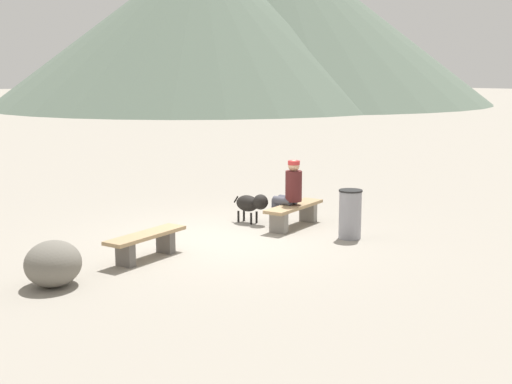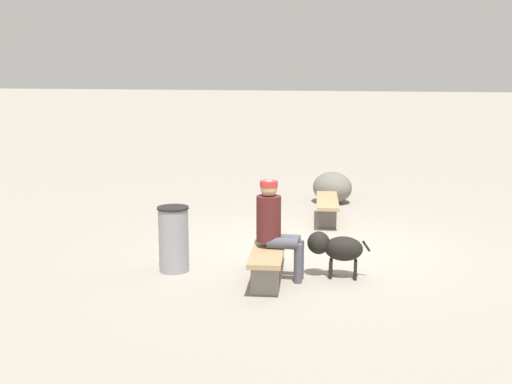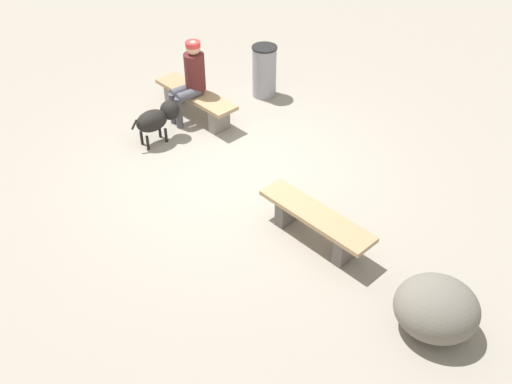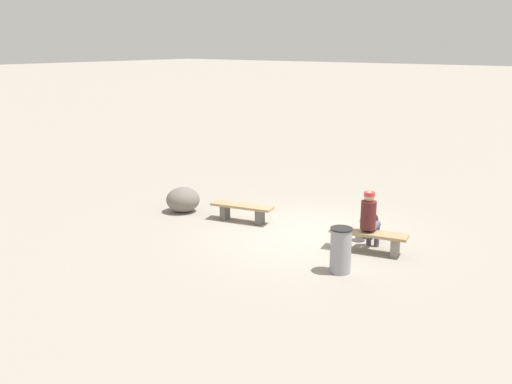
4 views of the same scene
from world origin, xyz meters
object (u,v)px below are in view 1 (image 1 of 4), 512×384
object	(u,v)px
seated_person	(290,189)
dog	(252,203)
trash_bin	(350,214)
bench_right	(294,212)
boulder	(53,264)
bench_left	(146,241)

from	to	relation	value
seated_person	dog	size ratio (longest dim) A/B	1.60
trash_bin	bench_right	bearing A→B (deg)	93.16
bench_right	dog	bearing A→B (deg)	101.56
seated_person	dog	distance (m)	0.88
trash_bin	boulder	size ratio (longest dim) A/B	1.03
dog	boulder	bearing A→B (deg)	-86.95
bench_right	trash_bin	world-z (taller)	trash_bin
bench_left	seated_person	world-z (taller)	seated_person
seated_person	bench_right	bearing A→B (deg)	-72.58
bench_right	dog	distance (m)	0.90
bench_left	bench_right	size ratio (longest dim) A/B	0.97
bench_right	bench_left	bearing A→B (deg)	166.09
boulder	bench_right	bearing A→B (deg)	2.85
bench_right	trash_bin	size ratio (longest dim) A/B	1.87
bench_right	dog	xyz separation A→B (m)	(-0.38, 0.81, 0.10)
bench_right	seated_person	xyz separation A→B (m)	(-0.03, 0.07, 0.45)
dog	boulder	world-z (taller)	boulder
bench_left	boulder	size ratio (longest dim) A/B	1.86
seated_person	bench_left	bearing A→B (deg)	173.09
trash_bin	bench_left	bearing A→B (deg)	158.88
boulder	dog	bearing A→B (deg)	12.45
bench_right	trash_bin	distance (m)	1.35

